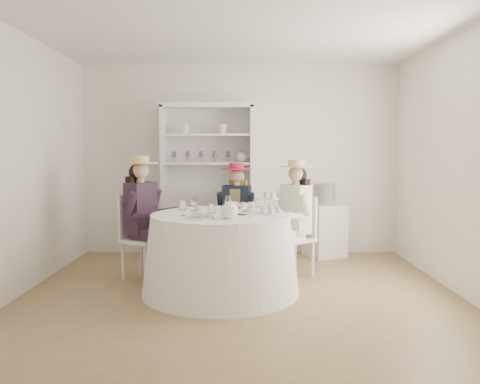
{
  "coord_description": "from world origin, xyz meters",
  "views": [
    {
      "loc": [
        0.02,
        -4.75,
        1.47
      ],
      "look_at": [
        0.0,
        0.1,
        1.05
      ],
      "focal_mm": 35.0,
      "sensor_mm": 36.0,
      "label": 1
    }
  ],
  "objects": [
    {
      "name": "wall_left",
      "position": [
        -2.25,
        0.0,
        1.35
      ],
      "size": [
        0.0,
        4.5,
        4.5
      ],
      "primitive_type": "plane",
      "rotation": [
        1.57,
        0.0,
        1.57
      ],
      "color": "silver",
      "rests_on": "ground"
    },
    {
      "name": "table_teapot",
      "position": [
        -0.1,
        -0.29,
        0.9
      ],
      "size": [
        0.24,
        0.17,
        0.18
      ],
      "rotation": [
        0.0,
        0.0,
        0.18
      ],
      "color": "white",
      "rests_on": "tea_table"
    },
    {
      "name": "teacup_a",
      "position": [
        -0.44,
        0.18,
        0.86
      ],
      "size": [
        0.1,
        0.1,
        0.06
      ],
      "primitive_type": "imported",
      "rotation": [
        0.0,
        0.0,
        -0.27
      ],
      "color": "white",
      "rests_on": "tea_table"
    },
    {
      "name": "flower_bowl",
      "position": [
        0.02,
        0.01,
        0.86
      ],
      "size": [
        0.28,
        0.28,
        0.06
      ],
      "primitive_type": "imported",
      "rotation": [
        0.0,
        0.0,
        -0.23
      ],
      "color": "white",
      "rests_on": "tea_table"
    },
    {
      "name": "cupcake_stand",
      "position": [
        0.32,
        0.06,
        0.91
      ],
      "size": [
        0.24,
        0.24,
        0.22
      ],
      "rotation": [
        0.0,
        0.0,
        0.12
      ],
      "color": "white",
      "rests_on": "tea_table"
    },
    {
      "name": "sandwich_plate",
      "position": [
        -0.38,
        -0.27,
        0.84
      ],
      "size": [
        0.28,
        0.28,
        0.06
      ],
      "rotation": [
        0.0,
        0.0,
        -0.26
      ],
      "color": "white",
      "rests_on": "tea_table"
    },
    {
      "name": "teacup_b",
      "position": [
        -0.11,
        0.34,
        0.86
      ],
      "size": [
        0.08,
        0.08,
        0.06
      ],
      "primitive_type": "imported",
      "rotation": [
        0.0,
        0.0,
        0.28
      ],
      "color": "white",
      "rests_on": "tea_table"
    },
    {
      "name": "ceiling",
      "position": [
        0.0,
        0.0,
        2.7
      ],
      "size": [
        4.5,
        4.5,
        0.0
      ],
      "primitive_type": "plane",
      "rotation": [
        3.14,
        0.0,
        0.0
      ],
      "color": "white",
      "rests_on": "wall_back"
    },
    {
      "name": "hatbox",
      "position": [
        1.18,
        1.75,
        0.88
      ],
      "size": [
        0.34,
        0.34,
        0.28
      ],
      "primitive_type": "cylinder",
      "rotation": [
        0.0,
        0.0,
        -0.22
      ],
      "color": "black",
      "rests_on": "side_table"
    },
    {
      "name": "hutch",
      "position": [
        -0.45,
        1.77,
        0.76
      ],
      "size": [
        1.29,
        0.55,
        2.12
      ],
      "rotation": [
        0.0,
        0.0,
        0.06
      ],
      "color": "silver",
      "rests_on": "ground"
    },
    {
      "name": "wall_back",
      "position": [
        0.0,
        2.0,
        1.35
      ],
      "size": [
        4.5,
        0.0,
        4.5
      ],
      "primitive_type": "plane",
      "rotation": [
        1.57,
        0.0,
        0.0
      ],
      "color": "silver",
      "rests_on": "ground"
    },
    {
      "name": "wall_right",
      "position": [
        2.25,
        0.0,
        1.35
      ],
      "size": [
        0.0,
        4.5,
        4.5
      ],
      "primitive_type": "plane",
      "rotation": [
        1.57,
        0.0,
        -1.57
      ],
      "color": "silver",
      "rests_on": "ground"
    },
    {
      "name": "guest_left",
      "position": [
        -1.12,
        0.56,
        0.8
      ],
      "size": [
        0.6,
        0.55,
        1.42
      ],
      "rotation": [
        0.0,
        0.0,
        1.08
      ],
      "color": "silver",
      "rests_on": "ground"
    },
    {
      "name": "wall_front",
      "position": [
        0.0,
        -2.0,
        1.35
      ],
      "size": [
        4.5,
        0.0,
        4.5
      ],
      "primitive_type": "plane",
      "rotation": [
        -1.57,
        0.0,
        0.0
      ],
      "color": "silver",
      "rests_on": "ground"
    },
    {
      "name": "guest_right",
      "position": [
        0.63,
        0.68,
        0.77
      ],
      "size": [
        0.59,
        0.56,
        1.37
      ],
      "rotation": [
        0.0,
        0.0,
        -0.96
      ],
      "color": "silver",
      "rests_on": "ground"
    },
    {
      "name": "tea_table",
      "position": [
        -0.2,
        0.06,
        0.41
      ],
      "size": [
        1.64,
        1.64,
        0.83
      ],
      "rotation": [
        0.0,
        0.0,
        -0.06
      ],
      "color": "white",
      "rests_on": "ground"
    },
    {
      "name": "ground",
      "position": [
        0.0,
        0.0,
        0.0
      ],
      "size": [
        4.5,
        4.5,
        0.0
      ],
      "primitive_type": "plane",
      "color": "olive",
      "rests_on": "ground"
    },
    {
      "name": "teacup_c",
      "position": [
        0.03,
        0.23,
        0.86
      ],
      "size": [
        0.11,
        0.11,
        0.07
      ],
      "primitive_type": "imported",
      "rotation": [
        0.0,
        0.0,
        -0.27
      ],
      "color": "white",
      "rests_on": "tea_table"
    },
    {
      "name": "guest_mid",
      "position": [
        -0.05,
        1.09,
        0.75
      ],
      "size": [
        0.5,
        0.53,
        1.33
      ],
      "rotation": [
        0.0,
        0.0,
        -0.22
      ],
      "color": "silver",
      "rests_on": "ground"
    },
    {
      "name": "side_table",
      "position": [
        1.18,
        1.75,
        0.37
      ],
      "size": [
        0.62,
        0.62,
        0.73
      ],
      "primitive_type": "cube",
      "rotation": [
        0.0,
        0.0,
        0.39
      ],
      "color": "silver",
      "rests_on": "ground"
    },
    {
      "name": "spare_chair",
      "position": [
        -0.16,
        1.5,
        0.53
      ],
      "size": [
        0.57,
        0.57,
        0.98
      ],
      "rotation": [
        0.0,
        0.0,
        2.44
      ],
      "color": "silver",
      "rests_on": "ground"
    },
    {
      "name": "stemware_set",
      "position": [
        -0.2,
        0.06,
        0.9
      ],
      "size": [
        0.83,
        0.86,
        0.15
      ],
      "color": "white",
      "rests_on": "tea_table"
    },
    {
      "name": "flower_arrangement",
      "position": [
        0.02,
        -0.01,
        0.91
      ],
      "size": [
        0.17,
        0.17,
        0.06
      ],
      "rotation": [
        0.0,
        0.0,
        -0.4
      ],
      "color": "pink",
      "rests_on": "tea_table"
    }
  ]
}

